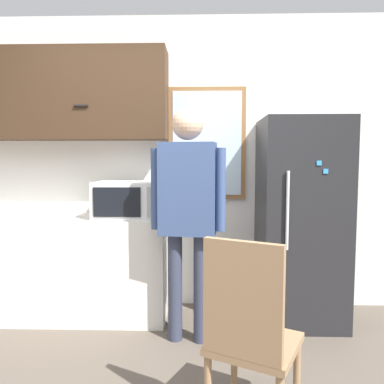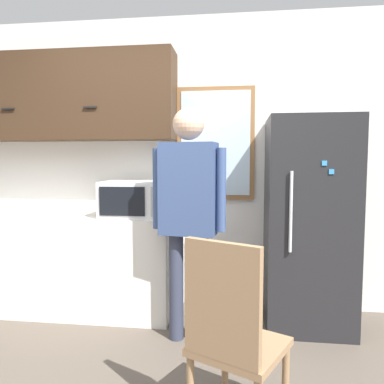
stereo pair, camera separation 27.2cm
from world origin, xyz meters
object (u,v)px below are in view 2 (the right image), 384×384
person (189,201)px  refrigerator (308,223)px  chair (232,332)px  microwave (135,199)px

person → refrigerator: (0.94, 0.41, -0.22)m
person → chair: (0.35, -0.94, -0.55)m
microwave → person: (0.53, -0.39, 0.03)m
microwave → refrigerator: size_ratio=0.32×
chair → microwave: bearing=-30.5°
microwave → person: 0.66m
person → chair: person is taller
person → refrigerator: size_ratio=1.02×
person → refrigerator: 1.05m
person → microwave: bearing=150.7°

